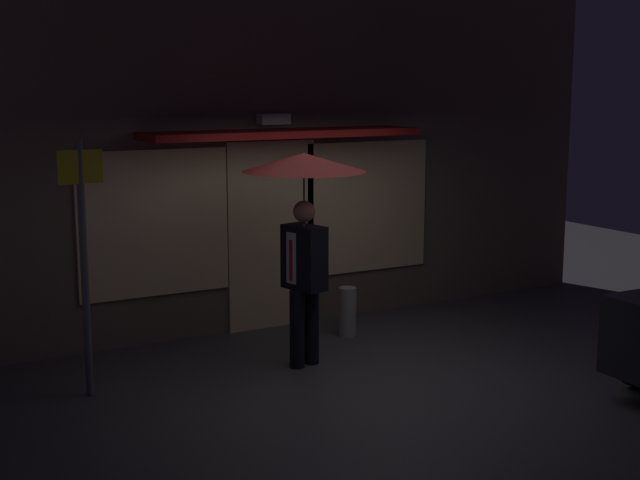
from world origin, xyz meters
The scene contains 5 objects.
ground_plane centered at (0.00, 0.00, 0.00)m, with size 18.00×18.00×0.00m, color #423F44.
building_facade centered at (0.00, 2.34, 2.13)m, with size 9.34×1.00×4.31m.
person_with_umbrella centered at (-0.36, 0.70, 1.74)m, with size 1.24×1.24×2.17m.
street_sign_post centered at (-2.52, 0.88, 1.35)m, with size 0.40×0.07×2.37m.
sidewalk_bollard centered at (0.58, 1.42, 0.28)m, with size 0.20×0.20×0.56m, color #9E998E.
Camera 1 is at (-4.51, -7.02, 2.85)m, focal length 50.03 mm.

